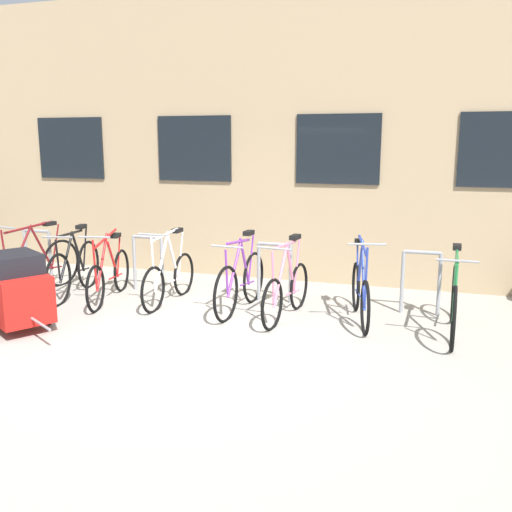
% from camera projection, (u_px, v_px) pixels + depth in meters
% --- Properties ---
extents(ground_plane, '(42.00, 42.00, 0.00)m').
position_uv_depth(ground_plane, '(183.00, 341.00, 6.50)').
color(ground_plane, '#9E998E').
extents(storefront_building, '(28.00, 7.84, 4.62)m').
position_uv_depth(storefront_building, '(314.00, 139.00, 12.67)').
color(storefront_building, tan).
rests_on(storefront_building, ground).
extents(bike_rack, '(6.52, 0.05, 0.86)m').
position_uv_depth(bike_rack, '(209.00, 262.00, 8.30)').
color(bike_rack, gray).
rests_on(bike_rack, ground).
extents(bicycle_maroon, '(0.46, 1.80, 1.10)m').
position_uv_depth(bicycle_maroon, '(35.00, 266.00, 8.50)').
color(bicycle_maroon, black).
rests_on(bicycle_maroon, ground).
extents(bicycle_red, '(0.53, 1.72, 1.04)m').
position_uv_depth(bicycle_red, '(109.00, 275.00, 8.12)').
color(bicycle_red, black).
rests_on(bicycle_red, ground).
extents(bicycle_white, '(0.44, 1.60, 1.08)m').
position_uv_depth(bicycle_white, '(169.00, 277.00, 7.99)').
color(bicycle_white, black).
rests_on(bicycle_white, ground).
extents(bicycle_pink, '(0.44, 1.61, 1.07)m').
position_uv_depth(bicycle_pink, '(286.00, 290.00, 7.29)').
color(bicycle_pink, black).
rests_on(bicycle_pink, ground).
extents(bicycle_purple, '(0.44, 1.69, 1.07)m').
position_uv_depth(bicycle_purple, '(241.00, 282.00, 7.61)').
color(bicycle_purple, black).
rests_on(bicycle_purple, ground).
extents(bicycle_blue, '(0.54, 1.64, 1.11)m').
position_uv_depth(bicycle_blue, '(360.00, 292.00, 7.19)').
color(bicycle_blue, black).
rests_on(bicycle_blue, ground).
extents(bicycle_green, '(0.44, 1.84, 1.04)m').
position_uv_depth(bicycle_green, '(454.00, 301.00, 6.69)').
color(bicycle_green, black).
rests_on(bicycle_green, ground).
extents(bicycle_black, '(0.47, 1.75, 1.04)m').
position_uv_depth(bicycle_black, '(74.00, 269.00, 8.35)').
color(bicycle_black, black).
rests_on(bicycle_black, ground).
extents(bike_trailer, '(1.40, 1.03, 0.95)m').
position_uv_depth(bike_trailer, '(16.00, 290.00, 6.85)').
color(bike_trailer, red).
rests_on(bike_trailer, ground).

